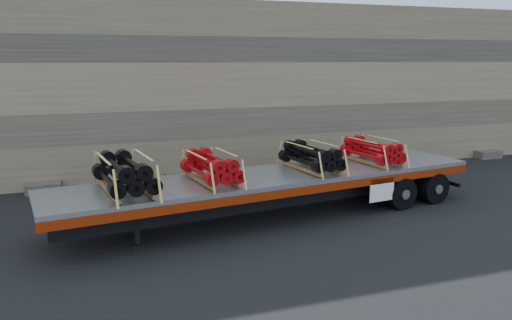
% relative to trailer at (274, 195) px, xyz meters
% --- Properties ---
extents(ground, '(120.00, 120.00, 0.00)m').
position_rel_trailer_xyz_m(ground, '(1.12, 0.54, -0.67)').
color(ground, black).
rests_on(ground, ground).
extents(rock_wall, '(44.00, 3.00, 7.00)m').
position_rel_trailer_xyz_m(rock_wall, '(1.12, 7.04, 2.83)').
color(rock_wall, '#7A6B54').
rests_on(rock_wall, ground).
extents(trailer, '(13.68, 4.49, 1.34)m').
position_rel_trailer_xyz_m(trailer, '(0.00, 0.00, 0.00)').
color(trailer, '#9FA1A6').
rests_on(trailer, ground).
extents(bundle_front, '(1.61, 2.67, 0.89)m').
position_rel_trailer_xyz_m(bundle_front, '(-4.40, -0.64, 1.12)').
color(bundle_front, black).
rests_on(bundle_front, trailer).
extents(bundle_midfront, '(1.40, 2.34, 0.78)m').
position_rel_trailer_xyz_m(bundle_midfront, '(-2.01, -0.29, 1.06)').
color(bundle_midfront, '#A7080D').
rests_on(bundle_midfront, trailer).
extents(bundle_midrear, '(1.40, 2.33, 0.78)m').
position_rel_trailer_xyz_m(bundle_midrear, '(1.30, 0.19, 1.06)').
color(bundle_midrear, black).
rests_on(bundle_midrear, trailer).
extents(bundle_rear, '(1.36, 2.27, 0.76)m').
position_rel_trailer_xyz_m(bundle_rear, '(3.69, 0.53, 1.05)').
color(bundle_rear, '#A7080D').
rests_on(bundle_rear, trailer).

